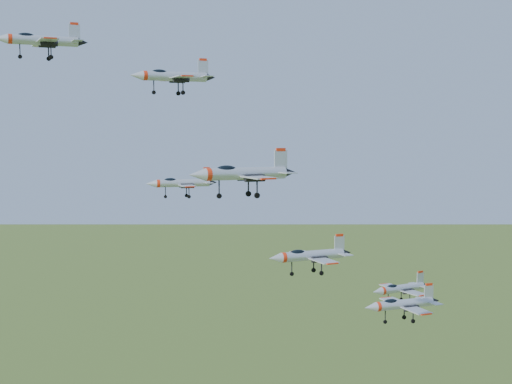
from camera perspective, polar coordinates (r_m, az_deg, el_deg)
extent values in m
cylinder|color=#B3B8C1|center=(113.58, -16.66, 11.54)|extent=(10.27, 2.70, 1.47)
cone|color=#B3B8C1|center=(112.94, -19.79, 11.49)|extent=(2.20, 1.71, 1.47)
cone|color=black|center=(114.50, -13.68, 11.55)|extent=(1.72, 1.43, 1.25)
ellipsoid|color=black|center=(113.35, -17.93, 11.80)|extent=(2.60, 1.35, 0.93)
cube|color=#B3B8C1|center=(110.47, -16.32, 11.59)|extent=(3.19, 5.25, 0.16)
cube|color=#B3B8C1|center=(116.69, -16.75, 11.21)|extent=(3.19, 5.25, 0.16)
cube|color=#B3B8C1|center=(114.47, -14.32, 12.31)|extent=(1.70, 0.34, 2.37)
cube|color=red|center=(114.64, -14.34, 12.92)|extent=(1.25, 0.31, 0.40)
cylinder|color=#B3B8C1|center=(101.90, -6.51, 9.17)|extent=(9.27, 2.27, 1.33)
cone|color=#B3B8C1|center=(100.48, -9.56, 9.20)|extent=(1.96, 1.51, 1.33)
cone|color=black|center=(103.54, -3.66, 9.13)|extent=(1.54, 1.27, 1.13)
ellipsoid|color=black|center=(101.33, -7.74, 9.47)|extent=(2.33, 1.18, 0.84)
cube|color=#B3B8C1|center=(99.22, -5.92, 9.15)|extent=(2.80, 4.71, 0.14)
cube|color=#B3B8C1|center=(104.68, -6.85, 8.92)|extent=(2.80, 4.71, 0.14)
cube|color=#B3B8C1|center=(103.28, -4.26, 9.90)|extent=(1.53, 0.28, 2.14)
cube|color=red|center=(103.38, -4.26, 10.52)|extent=(1.13, 0.26, 0.36)
cylinder|color=#B3B8C1|center=(83.34, -0.83, 1.49)|extent=(10.18, 2.80, 1.45)
cone|color=#B3B8C1|center=(81.08, -4.74, 1.38)|extent=(2.19, 1.71, 1.45)
cone|color=black|center=(85.86, 2.72, 1.59)|extent=(1.72, 1.44, 1.24)
ellipsoid|color=black|center=(82.34, -2.40, 1.83)|extent=(2.58, 1.37, 0.92)
cube|color=#B3B8C1|center=(80.60, 0.22, 1.18)|extent=(3.21, 5.23, 0.16)
cube|color=#B3B8C1|center=(86.31, -1.54, 1.42)|extent=(3.21, 5.23, 0.16)
cube|color=#B3B8C1|center=(85.22, 1.99, 2.58)|extent=(1.68, 0.36, 2.35)
cube|color=red|center=(85.18, 1.99, 3.41)|extent=(1.24, 0.32, 0.39)
cylinder|color=#B3B8C1|center=(113.34, -5.86, 0.72)|extent=(8.45, 1.28, 1.22)
cone|color=#B3B8C1|center=(112.51, -8.40, 0.66)|extent=(1.70, 1.23, 1.22)
cone|color=black|center=(114.35, -3.46, 0.77)|extent=(1.32, 1.05, 1.04)
ellipsoid|color=black|center=(112.94, -6.89, 0.93)|extent=(2.07, 0.89, 0.77)
cube|color=#B3B8C1|center=(110.82, -5.51, 0.51)|extent=(2.19, 4.14, 0.13)
cube|color=#B3B8C1|center=(115.97, -6.01, 0.70)|extent=(2.19, 4.14, 0.13)
cube|color=#B3B8C1|center=(114.03, -3.97, 1.40)|extent=(1.41, 0.12, 1.97)
cube|color=red|center=(113.97, -3.97, 1.91)|extent=(1.03, 0.14, 0.33)
cylinder|color=#B3B8C1|center=(92.39, 4.52, -5.07)|extent=(8.88, 2.22, 1.27)
cone|color=#B3B8C1|center=(90.09, 1.54, -5.32)|extent=(1.89, 1.45, 1.27)
cone|color=black|center=(94.83, 7.25, -4.84)|extent=(1.48, 1.22, 1.08)
ellipsoid|color=black|center=(91.34, 3.33, -4.88)|extent=(2.24, 1.14, 0.81)
cube|color=#B3B8C1|center=(90.16, 5.44, -5.49)|extent=(2.70, 4.52, 0.14)
cube|color=#B3B8C1|center=(94.91, 3.85, -4.95)|extent=(2.70, 4.52, 0.14)
cube|color=#B3B8C1|center=(94.09, 6.69, -4.09)|extent=(1.47, 0.28, 2.05)
cube|color=red|center=(93.92, 6.70, -3.45)|extent=(1.08, 0.25, 0.34)
cylinder|color=#B3B8C1|center=(111.87, 11.75, -8.76)|extent=(9.88, 2.18, 1.41)
cone|color=#B3B8C1|center=(108.83, 9.13, -9.11)|extent=(2.06, 1.56, 1.41)
cone|color=black|center=(115.00, 14.14, -8.43)|extent=(1.61, 1.32, 1.20)
ellipsoid|color=black|center=(110.48, 10.71, -8.63)|extent=(2.47, 1.20, 0.90)
cube|color=#B3B8C1|center=(109.59, 12.73, -9.21)|extent=(2.87, 4.97, 0.15)
cube|color=#B3B8C1|center=(114.53, 11.00, -8.57)|extent=(2.87, 4.97, 0.15)
cube|color=#B3B8C1|center=(113.99, 13.66, -7.78)|extent=(1.64, 0.26, 2.29)
cube|color=red|center=(113.74, 13.67, -7.20)|extent=(1.21, 0.25, 0.38)
cylinder|color=#B3B8C1|center=(131.99, 11.60, -7.55)|extent=(9.53, 3.34, 1.37)
cone|color=#B3B8C1|center=(128.43, 9.67, -7.87)|extent=(2.14, 1.74, 1.37)
cone|color=black|center=(135.56, 13.36, -7.25)|extent=(1.68, 1.45, 1.16)
ellipsoid|color=black|center=(130.41, 10.83, -7.46)|extent=(2.47, 1.45, 0.87)
cube|color=#B3B8C1|center=(130.03, 12.53, -7.88)|extent=(3.34, 5.03, 0.15)
cube|color=#B3B8C1|center=(134.36, 10.84, -7.43)|extent=(3.34, 5.03, 0.15)
cube|color=#B3B8C1|center=(134.50, 13.01, -6.73)|extent=(1.57, 0.46, 2.21)
cube|color=red|center=(134.28, 13.02, -6.24)|extent=(1.16, 0.39, 0.37)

